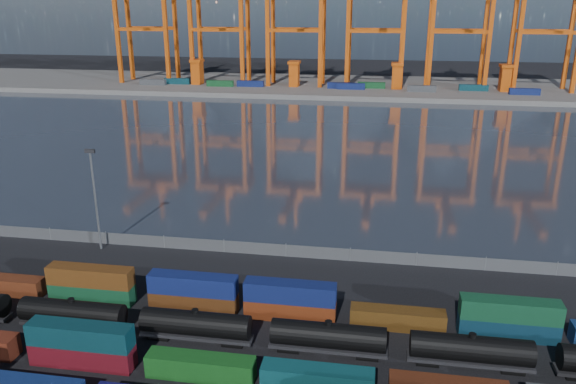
# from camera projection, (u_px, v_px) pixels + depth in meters

# --- Properties ---
(ground) EXTENTS (700.00, 700.00, 0.00)m
(ground) POSITION_uv_depth(u_px,v_px,m) (244.00, 364.00, 61.80)
(ground) COLOR black
(ground) RESTS_ON ground
(harbor_water) EXTENTS (700.00, 700.00, 0.00)m
(harbor_water) POSITION_uv_depth(u_px,v_px,m) (330.00, 142.00, 159.93)
(harbor_water) COLOR #272E39
(harbor_water) RESTS_ON ground
(far_quay) EXTENTS (700.00, 70.00, 2.00)m
(far_quay) POSITION_uv_depth(u_px,v_px,m) (351.00, 87.00, 257.74)
(far_quay) COLOR #514F4C
(far_quay) RESTS_ON ground
(container_row_mid) EXTENTS (141.51, 2.36, 5.03)m
(container_row_mid) POSITION_uv_depth(u_px,v_px,m) (285.00, 372.00, 57.75)
(container_row_mid) COLOR #3C3D40
(container_row_mid) RESTS_ON ground
(container_row_north) EXTENTS (140.44, 2.33, 4.97)m
(container_row_north) POSITION_uv_depth(u_px,v_px,m) (314.00, 306.00, 69.65)
(container_row_north) COLOR navy
(container_row_north) RESTS_ON ground
(tanker_string) EXTENTS (121.91, 2.88, 4.12)m
(tanker_string) POSITION_uv_depth(u_px,v_px,m) (398.00, 343.00, 61.93)
(tanker_string) COLOR black
(tanker_string) RESTS_ON ground
(waterfront_fence) EXTENTS (160.12, 0.12, 2.20)m
(waterfront_fence) POSITION_uv_depth(u_px,v_px,m) (286.00, 250.00, 87.65)
(waterfront_fence) COLOR #595B5E
(waterfront_fence) RESTS_ON ground
(yard_light_mast) EXTENTS (1.60, 0.40, 16.60)m
(yard_light_mast) POSITION_uv_depth(u_px,v_px,m) (95.00, 194.00, 87.71)
(yard_light_mast) COLOR slate
(yard_light_mast) RESTS_ON ground
(quay_containers) EXTENTS (172.58, 10.99, 2.60)m
(quay_containers) POSITION_uv_depth(u_px,v_px,m) (324.00, 85.00, 245.10)
(quay_containers) COLOR navy
(quay_containers) RESTS_ON far_quay
(straddle_carriers) EXTENTS (140.00, 7.00, 11.10)m
(straddle_carriers) POSITION_uv_depth(u_px,v_px,m) (345.00, 74.00, 246.59)
(straddle_carriers) COLOR #D1500E
(straddle_carriers) RESTS_ON far_quay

